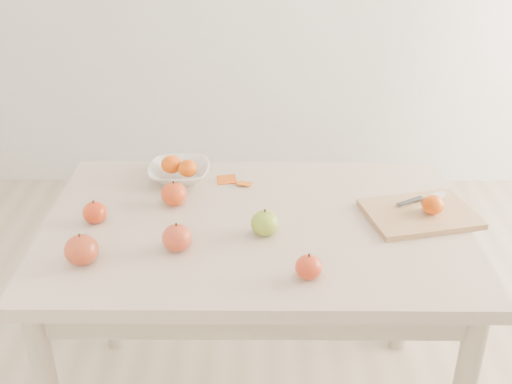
{
  "coord_description": "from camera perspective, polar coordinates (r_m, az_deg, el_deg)",
  "views": [
    {
      "loc": [
        0.01,
        -1.57,
        1.67
      ],
      "look_at": [
        0.0,
        0.05,
        0.82
      ],
      "focal_mm": 45.0,
      "sensor_mm": 36.0,
      "label": 1
    }
  ],
  "objects": [
    {
      "name": "apple_red_b",
      "position": [
        1.86,
        -14.14,
        -1.78
      ],
      "size": [
        0.07,
        0.07,
        0.06
      ],
      "primitive_type": "ellipsoid",
      "color": "maroon",
      "rests_on": "table"
    },
    {
      "name": "table",
      "position": [
        1.87,
        -0.01,
        -5.29
      ],
      "size": [
        1.2,
        0.8,
        0.75
      ],
      "color": "beige",
      "rests_on": "ground"
    },
    {
      "name": "fruit_bowl",
      "position": [
        2.06,
        -6.84,
        1.71
      ],
      "size": [
        0.2,
        0.2,
        0.05
      ],
      "primitive_type": "imported",
      "color": "white",
      "rests_on": "table"
    },
    {
      "name": "bowl_tangerine_far",
      "position": [
        2.03,
        -6.09,
        2.12
      ],
      "size": [
        0.06,
        0.06,
        0.05
      ],
      "primitive_type": "ellipsoid",
      "color": "#CD5907",
      "rests_on": "fruit_bowl"
    },
    {
      "name": "apple_red_e",
      "position": [
        1.58,
        4.7,
        -6.67
      ],
      "size": [
        0.07,
        0.07,
        0.06
      ],
      "primitive_type": "ellipsoid",
      "color": "maroon",
      "rests_on": "table"
    },
    {
      "name": "apple_red_a",
      "position": [
        1.91,
        -7.29,
        -0.18
      ],
      "size": [
        0.08,
        0.08,
        0.07
      ],
      "primitive_type": "ellipsoid",
      "color": "#A01202",
      "rests_on": "table"
    },
    {
      "name": "apple_green",
      "position": [
        1.75,
        0.79,
        -2.78
      ],
      "size": [
        0.08,
        0.08,
        0.07
      ],
      "primitive_type": "ellipsoid",
      "color": "#629524",
      "rests_on": "table"
    },
    {
      "name": "apple_red_c",
      "position": [
        1.69,
        -7.03,
        -4.06
      ],
      "size": [
        0.08,
        0.08,
        0.07
      ],
      "primitive_type": "ellipsoid",
      "color": "#A30916",
      "rests_on": "table"
    },
    {
      "name": "paring_knife",
      "position": [
        1.97,
        15.3,
        -0.47
      ],
      "size": [
        0.16,
        0.09,
        0.01
      ],
      "color": "white",
      "rests_on": "cutting_board"
    },
    {
      "name": "orange_peel_b",
      "position": [
        2.02,
        -1.04,
        0.68
      ],
      "size": [
        0.05,
        0.05,
        0.01
      ],
      "primitive_type": "cube",
      "rotation": [
        -0.14,
        0.0,
        -0.26
      ],
      "color": "#D35B0E",
      "rests_on": "table"
    },
    {
      "name": "orange_peel_a",
      "position": [
        2.05,
        -2.62,
        1.0
      ],
      "size": [
        0.07,
        0.06,
        0.01
      ],
      "primitive_type": "cube",
      "rotation": [
        0.21,
        0.0,
        0.2
      ],
      "color": "#C44C0D",
      "rests_on": "table"
    },
    {
      "name": "board_tangerine",
      "position": [
        1.88,
        15.44,
        -1.08
      ],
      "size": [
        0.06,
        0.06,
        0.05
      ],
      "primitive_type": "ellipsoid",
      "color": "#D14407",
      "rests_on": "cutting_board"
    },
    {
      "name": "cutting_board",
      "position": [
        1.9,
        14.36,
        -1.9
      ],
      "size": [
        0.35,
        0.29,
        0.02
      ],
      "primitive_type": "cube",
      "rotation": [
        0.0,
        0.0,
        0.23
      ],
      "color": "tan",
      "rests_on": "table"
    },
    {
      "name": "apple_red_d",
      "position": [
        1.69,
        -15.26,
        -4.98
      ],
      "size": [
        0.09,
        0.09,
        0.08
      ],
      "primitive_type": "ellipsoid",
      "color": "maroon",
      "rests_on": "table"
    },
    {
      "name": "bowl_tangerine_near",
      "position": [
        2.06,
        -7.54,
        2.46
      ],
      "size": [
        0.07,
        0.07,
        0.06
      ],
      "primitive_type": "ellipsoid",
      "color": "#CB4C07",
      "rests_on": "fruit_bowl"
    }
  ]
}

